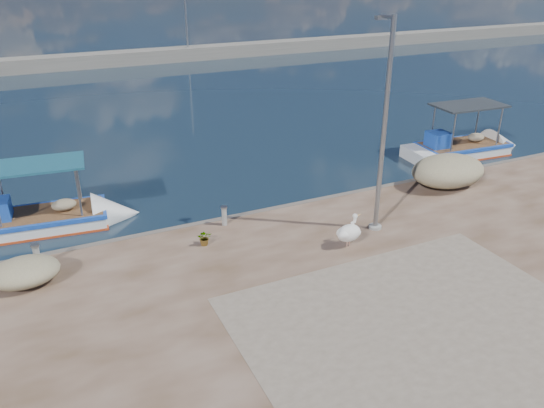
% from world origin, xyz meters
% --- Properties ---
extents(ground, '(1400.00, 1400.00, 0.00)m').
position_xyz_m(ground, '(0.00, 0.00, 0.00)').
color(ground, '#162635').
rests_on(ground, ground).
extents(quay_patch, '(9.00, 7.00, 0.01)m').
position_xyz_m(quay_patch, '(1.00, -3.00, 0.50)').
color(quay_patch, gray).
rests_on(quay_patch, quay).
extents(breakwater, '(120.00, 2.20, 7.50)m').
position_xyz_m(breakwater, '(-0.00, 40.00, 0.60)').
color(breakwater, gray).
rests_on(breakwater, ground).
extents(boat_left, '(6.17, 2.58, 2.89)m').
position_xyz_m(boat_left, '(-7.24, 8.04, 0.23)').
color(boat_left, white).
rests_on(boat_left, ground).
extents(boat_right, '(6.36, 2.48, 3.00)m').
position_xyz_m(boat_right, '(12.27, 7.64, 0.23)').
color(boat_right, white).
rests_on(boat_right, ground).
extents(pelican, '(1.11, 0.77, 1.07)m').
position_xyz_m(pelican, '(1.60, 1.38, 1.00)').
color(pelican, tan).
rests_on(pelican, quay).
extents(lamp_post, '(0.44, 0.96, 7.00)m').
position_xyz_m(lamp_post, '(3.12, 2.08, 3.80)').
color(lamp_post, gray).
rests_on(lamp_post, quay).
extents(bollard_near, '(0.23, 0.23, 0.71)m').
position_xyz_m(bollard_near, '(-1.51, 4.49, 0.89)').
color(bollard_near, gray).
rests_on(bollard_near, quay).
extents(bollard_far, '(0.25, 0.25, 0.77)m').
position_xyz_m(bollard_far, '(-7.56, 4.27, 0.92)').
color(bollard_far, gray).
rests_on(bollard_far, quay).
extents(potted_plant, '(0.55, 0.51, 0.52)m').
position_xyz_m(potted_plant, '(-2.58, 3.43, 0.76)').
color(potted_plant, '#33722D').
rests_on(potted_plant, quay).
extents(net_pile_b, '(1.94, 1.51, 0.75)m').
position_xyz_m(net_pile_b, '(-7.94, 3.45, 0.88)').
color(net_pile_b, '#BBB38B').
rests_on(net_pile_b, quay).
extents(net_pile_c, '(3.20, 2.29, 1.26)m').
position_xyz_m(net_pile_c, '(8.01, 4.00, 1.13)').
color(net_pile_c, '#BBB38B').
rests_on(net_pile_c, quay).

